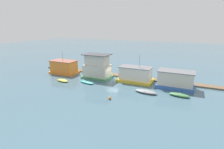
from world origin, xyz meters
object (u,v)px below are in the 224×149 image
at_px(dinghy_teal, 87,82).
at_px(buoy_orange, 110,98).
at_px(houseboat_orange, 64,67).
at_px(houseboat_yellow, 135,75).
at_px(dinghy_grey, 146,92).
at_px(houseboat_blue, 175,80).
at_px(dinghy_yellow, 63,80).
at_px(mooring_post_near_right, 71,68).
at_px(houseboat_green, 97,67).
at_px(dinghy_green, 179,95).

bearing_deg(dinghy_teal, buoy_orange, -35.03).
xyz_separation_m(houseboat_orange, houseboat_yellow, (18.00, 1.09, -0.06)).
height_order(houseboat_yellow, dinghy_grey, houseboat_yellow).
bearing_deg(dinghy_grey, houseboat_blue, 49.02).
relative_size(dinghy_yellow, dinghy_grey, 0.73).
height_order(dinghy_yellow, mooring_post_near_right, mooring_post_near_right).
bearing_deg(houseboat_green, houseboat_yellow, 5.38).
height_order(houseboat_blue, dinghy_green, houseboat_blue).
xyz_separation_m(houseboat_green, dinghy_green, (17.89, -3.81, -2.17)).
distance_m(houseboat_blue, dinghy_green, 4.48).
bearing_deg(buoy_orange, dinghy_teal, 144.97).
distance_m(houseboat_blue, buoy_orange, 13.59).
distance_m(houseboat_yellow, buoy_orange, 10.77).
bearing_deg(dinghy_teal, dinghy_grey, -1.60).
distance_m(dinghy_teal, dinghy_green, 17.90).
bearing_deg(houseboat_green, dinghy_yellow, -132.89).
distance_m(houseboat_yellow, houseboat_blue, 8.05).
bearing_deg(dinghy_teal, houseboat_orange, 156.30).
bearing_deg(mooring_post_near_right, houseboat_orange, -96.69).
bearing_deg(houseboat_orange, houseboat_green, 1.63).
distance_m(houseboat_orange, dinghy_green, 27.42).
xyz_separation_m(houseboat_green, buoy_orange, (7.85, -9.83, -2.20)).
relative_size(dinghy_grey, dinghy_green, 1.18).
bearing_deg(dinghy_green, buoy_orange, -149.01).
xyz_separation_m(houseboat_green, dinghy_yellow, (-5.25, -5.65, -2.19)).
distance_m(houseboat_orange, dinghy_grey, 22.18).
xyz_separation_m(houseboat_green, houseboat_yellow, (8.74, 0.82, -0.91)).
relative_size(dinghy_yellow, buoy_orange, 6.59).
bearing_deg(mooring_post_near_right, dinghy_teal, -35.79).
height_order(houseboat_blue, dinghy_grey, houseboat_blue).
relative_size(houseboat_green, mooring_post_near_right, 4.21).
distance_m(houseboat_blue, mooring_post_near_right, 25.83).
height_order(houseboat_orange, dinghy_teal, houseboat_orange).
relative_size(houseboat_orange, dinghy_yellow, 2.21).
bearing_deg(houseboat_yellow, dinghy_yellow, -155.17).
xyz_separation_m(houseboat_blue, dinghy_yellow, (-22.02, -5.97, -1.38)).
relative_size(houseboat_orange, houseboat_blue, 0.97).
relative_size(dinghy_green, mooring_post_near_right, 2.33).
xyz_separation_m(dinghy_yellow, dinghy_green, (23.14, 1.84, 0.03)).
height_order(houseboat_orange, houseboat_blue, houseboat_orange).
bearing_deg(dinghy_yellow, houseboat_yellow, 24.83).
bearing_deg(houseboat_orange, buoy_orange, -29.21).
height_order(houseboat_yellow, mooring_post_near_right, houseboat_yellow).
bearing_deg(houseboat_yellow, dinghy_teal, -149.45).
height_order(houseboat_green, mooring_post_near_right, houseboat_green).
xyz_separation_m(dinghy_yellow, dinghy_grey, (17.68, 0.97, 0.03)).
bearing_deg(houseboat_green, dinghy_grey, -20.63).
height_order(dinghy_teal, dinghy_green, dinghy_green).
bearing_deg(dinghy_yellow, mooring_post_near_right, 115.61).
bearing_deg(dinghy_green, houseboat_blue, 105.20).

